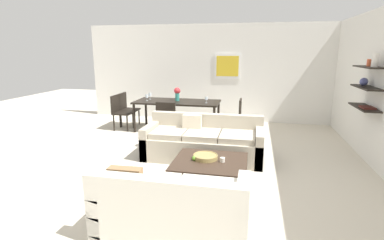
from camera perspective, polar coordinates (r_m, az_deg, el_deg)
ground_plane at (r=5.39m, az=0.83°, el=-8.32°), size 18.00×18.00×0.00m
back_wall_unit at (r=8.50m, az=7.57°, el=8.84°), size 8.40×0.09×2.70m
right_wall_shelf_unit at (r=5.93m, az=32.38°, el=5.08°), size 0.34×8.20×2.70m
sofa_beige at (r=5.60m, az=2.16°, el=-4.35°), size 2.18×0.90×0.78m
loveseat_white at (r=3.41m, az=-3.68°, el=-16.40°), size 1.62×0.90×0.78m
coffee_table at (r=4.54m, az=3.42°, el=-10.01°), size 1.08×0.98×0.38m
decorative_bowl at (r=4.53m, az=2.57°, el=-6.99°), size 0.37×0.37×0.07m
candle_jar at (r=4.42m, az=5.85°, el=-7.58°), size 0.07×0.07×0.07m
apple_on_coffee_table at (r=4.45m, az=0.44°, el=-7.33°), size 0.07×0.07×0.07m
dining_table at (r=7.44m, az=-2.85°, el=3.16°), size 2.09×0.93×0.75m
dining_chair_left_far at (r=8.15m, az=-12.39°, el=2.45°), size 0.44×0.44×0.88m
dining_chair_foot at (r=6.65m, az=-4.75°, el=0.34°), size 0.44×0.44×0.88m
dining_chair_left_near at (r=7.78m, az=-13.65°, el=1.88°), size 0.44×0.44×0.88m
dining_chair_right_near at (r=7.04m, az=8.24°, el=0.96°), size 0.44×0.44×0.88m
wine_glass_left_far at (r=7.74m, az=-8.05°, el=4.81°), size 0.08×0.08×0.17m
wine_glass_left_near at (r=7.53m, az=-8.64°, el=4.51°), size 0.07×0.07×0.16m
wine_glass_right_near at (r=7.14m, az=2.75°, el=4.12°), size 0.07×0.07×0.15m
centerpiece_vase at (r=7.45m, az=-2.85°, el=5.22°), size 0.16×0.16×0.33m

